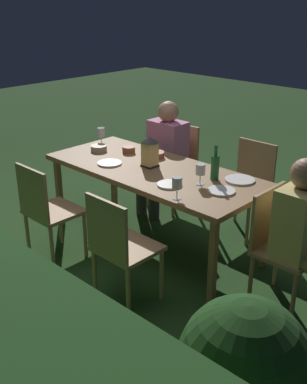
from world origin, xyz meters
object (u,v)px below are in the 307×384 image
Objects in this scene: chair_side_left_b at (176,162)px; plate_a at (110,163)px; wine_glass_c at (200,170)px; bowl_bread at (129,149)px; person_in_pink at (164,152)px; bowl_salad at (155,154)px; chair_side_left_a at (248,183)px; chair_head_near at (279,243)px; green_bottle_on_table at (215,167)px; potted_plant_by_hedge at (243,371)px; plate_b at (170,185)px; bowl_olives at (99,148)px; dining_table at (153,174)px; wine_glass_a at (101,133)px; lantern_centerpiece at (150,150)px; chair_side_right_a at (120,245)px; plate_d at (240,180)px; chair_side_right_b at (47,208)px; plate_c at (221,191)px; wine_glass_b at (177,184)px.

plate_a is at bearing 95.04° from chair_side_left_b.
wine_glass_c is 1.40× the size of bowl_bread.
bowl_salad is at bearing 123.03° from person_in_pink.
chair_head_near is at bearing 134.36° from chair_side_left_a.
potted_plant_by_hedge is (-1.24, 1.41, -0.33)m from green_bottle_on_table.
plate_b is at bearing 12.54° from chair_head_near.
plate_b is 1.30× the size of bowl_olives.
wine_glass_a reaches higher than dining_table.
dining_table is 2.29× the size of chair_head_near.
wine_glass_a reaches higher than potted_plant_by_hedge.
lantern_centerpiece reaches higher than chair_side_left_b.
person_in_pink reaches higher than chair_side_right_a.
plate_d is (-0.34, -0.47, 0.00)m from plate_b.
wine_glass_c reaches higher than chair_side_left_a.
bowl_bread reaches higher than bowl_salad.
wine_glass_a is at bearing 0.00° from green_bottle_on_table.
chair_side_right_b is 1.11m from bowl_salad.
plate_b is at bearing 153.23° from lantern_centerpiece.
dining_table is 2.29× the size of chair_side_right_b.
plate_b is (0.88, 0.20, 0.26)m from chair_head_near.
plate_a is at bearing -0.95° from plate_b.
plate_c is at bearing 2.32° from chair_head_near.
chair_side_left_a is 4.07× the size of plate_c.
wine_glass_b is 0.70× the size of plate_d.
bowl_bread is (1.02, -0.01, -0.08)m from green_bottle_on_table.
chair_side_left_b reaches higher than bowl_olives.
plate_d is (-1.15, -1.08, 0.26)m from chair_side_right_b.
person_in_pink is 5.38× the size of plate_c.
chair_side_right_b is 1.18m from wine_glass_b.
bowl_olives is at bearing 65.99° from person_in_pink.
chair_side_left_a is 5.26× the size of bowl_salad.
bowl_bread is at bearing -88.16° from chair_side_right_b.
potted_plant_by_hedge is (-1.83, 1.27, -0.37)m from lantern_centerpiece.
bowl_salad is at bearing -172.84° from wine_glass_a.
potted_plant_by_hedge is at bearing 153.34° from plate_a.
green_bottle_on_table is (-0.09, -0.97, 0.36)m from chair_side_right_a.
wine_glass_c is 1.02m from bowl_bread.
wine_glass_b is 0.34m from wine_glass_c.
chair_head_near reaches higher than bowl_bread.
dining_table is at bearing -31.59° from wine_glass_b.
bowl_olives is at bearing -71.21° from chair_side_right_b.
plate_a is at bearing 96.25° from person_in_pink.
dining_table is at bearing 0.00° from chair_head_near.
wine_glass_a is (1.31, -0.97, 0.37)m from chair_side_right_a.
chair_side_left_b is at bearing -25.68° from chair_head_near.
wine_glass_b is at bearing 136.45° from person_in_pink.
chair_side_left_b is 5.26× the size of bowl_salad.
plate_b is 0.83× the size of plate_d.
wine_glass_a is (0.41, -0.97, 0.37)m from chair_side_right_b.
bowl_salad is (-0.28, -0.07, -0.00)m from bowl_bread.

